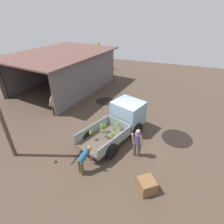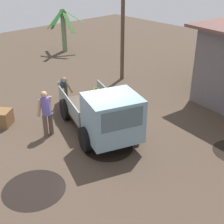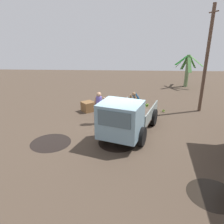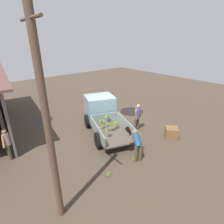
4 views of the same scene
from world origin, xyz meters
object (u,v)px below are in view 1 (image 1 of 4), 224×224
person_worker_loading (84,159)px  banana_bunch_on_ground_0 (81,169)px  cargo_truck (124,118)px  person_foreground_visitor (137,142)px  wooden_crate_0 (147,185)px  person_bystander_near_shed (53,104)px  banana_bunch_on_ground_1 (54,161)px

person_worker_loading → banana_bunch_on_ground_0: (-0.10, 0.19, -0.68)m
cargo_truck → person_foreground_visitor: size_ratio=2.73×
wooden_crate_0 → banana_bunch_on_ground_0: bearing=91.7°
person_bystander_near_shed → banana_bunch_on_ground_1: 4.84m
wooden_crate_0 → banana_bunch_on_ground_1: bearing=90.9°
cargo_truck → wooden_crate_0: bearing=-129.8°
banana_bunch_on_ground_1 → person_worker_loading: bearing=-87.3°
person_foreground_visitor → banana_bunch_on_ground_1: size_ratio=8.66×
cargo_truck → person_worker_loading: 3.73m
person_worker_loading → person_foreground_visitor: bearing=-21.1°
cargo_truck → person_worker_loading: bearing=-172.0°
wooden_crate_0 → person_foreground_visitor: bearing=25.7°
person_foreground_visitor → wooden_crate_0: size_ratio=2.56×
person_foreground_visitor → person_bystander_near_shed: bearing=-108.0°
banana_bunch_on_ground_1 → wooden_crate_0: bearing=-89.1°
banana_bunch_on_ground_0 → banana_bunch_on_ground_1: size_ratio=1.20×
person_bystander_near_shed → person_worker_loading: bearing=173.5°
cargo_truck → person_foreground_visitor: 2.23m
cargo_truck → banana_bunch_on_ground_1: (-3.73, 2.46, -0.90)m
person_bystander_near_shed → wooden_crate_0: size_ratio=2.34×
cargo_truck → banana_bunch_on_ground_1: 4.56m
person_bystander_near_shed → banana_bunch_on_ground_0: person_bystander_near_shed is taller
banana_bunch_on_ground_0 → cargo_truck: bearing=-14.1°
person_bystander_near_shed → wooden_crate_0: person_bystander_near_shed is taller
banana_bunch_on_ground_1 → wooden_crate_0: (0.07, -4.63, 0.20)m
person_worker_loading → banana_bunch_on_ground_1: (-0.08, 1.71, -0.69)m
person_foreground_visitor → person_worker_loading: 2.74m
cargo_truck → banana_bunch_on_ground_0: 3.97m
banana_bunch_on_ground_1 → cargo_truck: bearing=-33.4°
person_bystander_near_shed → banana_bunch_on_ground_0: bearing=171.5°
person_worker_loading → wooden_crate_0: person_worker_loading is taller
banana_bunch_on_ground_1 → wooden_crate_0: wooden_crate_0 is taller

